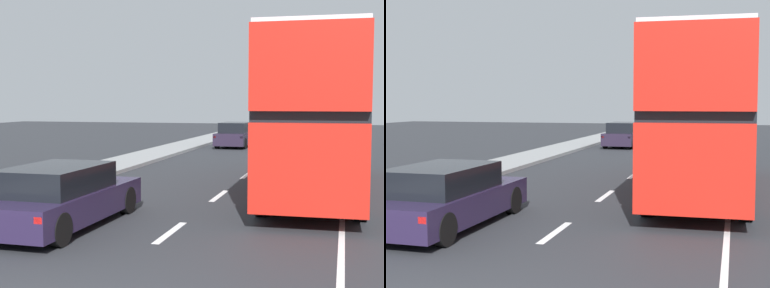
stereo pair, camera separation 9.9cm
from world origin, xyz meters
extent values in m
cube|color=silver|center=(0.00, 5.36, 0.00)|extent=(0.16, 1.93, 0.01)
cube|color=silver|center=(0.00, 9.96, 0.00)|extent=(0.16, 1.93, 0.01)
cube|color=silver|center=(0.00, 14.56, 0.00)|extent=(0.16, 1.93, 0.01)
cube|color=silver|center=(0.00, 19.16, 0.00)|extent=(0.16, 1.93, 0.01)
cube|color=silver|center=(0.00, 23.76, 0.00)|extent=(0.16, 1.93, 0.01)
cube|color=silver|center=(0.00, 28.36, 0.00)|extent=(0.16, 1.93, 0.01)
cube|color=silver|center=(3.38, 9.00, 0.00)|extent=(0.12, 46.00, 0.01)
cube|color=red|center=(2.58, 11.59, 1.29)|extent=(2.62, 11.32, 1.88)
cube|color=black|center=(2.58, 11.59, 2.35)|extent=(2.63, 10.87, 0.24)
cube|color=red|center=(2.58, 11.59, 3.37)|extent=(2.62, 11.32, 1.79)
cube|color=silver|center=(2.58, 11.59, 4.31)|extent=(2.57, 11.10, 0.10)
cube|color=black|center=(2.48, 17.21, 1.39)|extent=(2.17, 0.08, 1.32)
cube|color=yellow|center=(2.48, 17.21, 3.81)|extent=(1.44, 0.07, 0.28)
cylinder|color=black|center=(1.40, 15.81, 0.50)|extent=(0.30, 1.01, 1.00)
cylinder|color=black|center=(3.61, 15.85, 0.50)|extent=(0.30, 1.01, 1.00)
cylinder|color=black|center=(1.56, 7.53, 0.50)|extent=(0.30, 1.01, 1.00)
cylinder|color=black|center=(3.76, 7.57, 0.50)|extent=(0.30, 1.01, 1.00)
cube|color=#251C3A|center=(-2.42, 5.37, 0.48)|extent=(1.87, 4.63, 0.60)
cube|color=black|center=(-2.42, 5.14, 1.05)|extent=(1.62, 2.55, 0.54)
cube|color=red|center=(-1.65, 3.09, 0.63)|extent=(0.16, 0.06, 0.12)
cylinder|color=black|center=(-3.22, 6.98, 0.32)|extent=(0.21, 0.64, 0.64)
cylinder|color=black|center=(-1.58, 6.96, 0.32)|extent=(0.21, 0.64, 0.64)
cylinder|color=black|center=(-1.62, 3.76, 0.32)|extent=(0.21, 0.64, 0.64)
cube|color=#251C2F|center=(-2.72, 26.76, 0.52)|extent=(1.84, 4.14, 0.68)
cube|color=black|center=(-2.73, 26.56, 1.15)|extent=(1.58, 2.30, 0.57)
cube|color=red|center=(-3.54, 24.78, 0.69)|extent=(0.16, 0.07, 0.12)
cube|color=red|center=(-2.03, 24.73, 0.69)|extent=(0.16, 0.07, 0.12)
cylinder|color=black|center=(-3.45, 28.13, 0.32)|extent=(0.22, 0.65, 0.64)
cylinder|color=black|center=(-1.90, 28.08, 0.32)|extent=(0.22, 0.65, 0.64)
cylinder|color=black|center=(-3.54, 25.45, 0.32)|extent=(0.22, 0.65, 0.64)
cylinder|color=black|center=(-1.99, 25.40, 0.32)|extent=(0.22, 0.65, 0.64)
camera|label=1|loc=(3.39, -5.41, 2.68)|focal=52.66mm
camera|label=2|loc=(3.49, -5.38, 2.68)|focal=52.66mm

